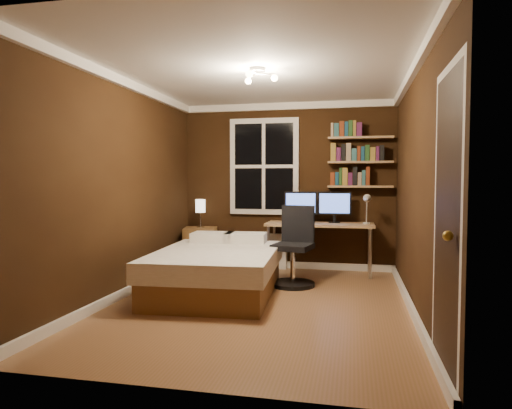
% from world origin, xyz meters
% --- Properties ---
extents(floor, '(4.20, 4.20, 0.00)m').
position_xyz_m(floor, '(0.00, 0.00, 0.00)').
color(floor, brown).
rests_on(floor, ground).
extents(wall_back, '(3.20, 0.04, 2.50)m').
position_xyz_m(wall_back, '(0.00, 2.10, 1.25)').
color(wall_back, black).
rests_on(wall_back, ground).
extents(wall_left, '(0.04, 4.20, 2.50)m').
position_xyz_m(wall_left, '(-1.60, 0.00, 1.25)').
color(wall_left, black).
rests_on(wall_left, ground).
extents(wall_right, '(0.04, 4.20, 2.50)m').
position_xyz_m(wall_right, '(1.60, 0.00, 1.25)').
color(wall_right, black).
rests_on(wall_right, ground).
extents(ceiling, '(3.20, 4.20, 0.02)m').
position_xyz_m(ceiling, '(0.00, 0.00, 2.50)').
color(ceiling, white).
rests_on(ceiling, wall_back).
extents(window, '(1.06, 0.06, 1.46)m').
position_xyz_m(window, '(-0.35, 2.06, 1.55)').
color(window, white).
rests_on(window, wall_back).
extents(door, '(0.03, 0.82, 2.05)m').
position_xyz_m(door, '(1.59, -1.55, 1.02)').
color(door, black).
rests_on(door, ground).
extents(door_knob, '(0.06, 0.06, 0.06)m').
position_xyz_m(door_knob, '(1.55, -1.85, 1.00)').
color(door_knob, gold).
rests_on(door_knob, door).
extents(ceiling_fixture, '(0.44, 0.44, 0.18)m').
position_xyz_m(ceiling_fixture, '(0.00, -0.10, 2.40)').
color(ceiling_fixture, beige).
rests_on(ceiling_fixture, ceiling).
extents(bookshelf_lower, '(0.92, 0.22, 0.03)m').
position_xyz_m(bookshelf_lower, '(1.08, 1.98, 1.25)').
color(bookshelf_lower, '#A57750').
rests_on(bookshelf_lower, wall_back).
extents(books_row_lower, '(0.54, 0.16, 0.23)m').
position_xyz_m(books_row_lower, '(1.08, 1.98, 1.38)').
color(books_row_lower, maroon).
rests_on(books_row_lower, bookshelf_lower).
extents(bookshelf_middle, '(0.92, 0.22, 0.03)m').
position_xyz_m(bookshelf_middle, '(1.08, 1.98, 1.60)').
color(bookshelf_middle, '#A57750').
rests_on(bookshelf_middle, wall_back).
extents(books_row_middle, '(0.66, 0.16, 0.23)m').
position_xyz_m(books_row_middle, '(1.08, 1.98, 1.73)').
color(books_row_middle, navy).
rests_on(books_row_middle, bookshelf_middle).
extents(bookshelf_upper, '(0.92, 0.22, 0.03)m').
position_xyz_m(bookshelf_upper, '(1.08, 1.98, 1.95)').
color(bookshelf_upper, '#A57750').
rests_on(bookshelf_upper, wall_back).
extents(books_row_upper, '(0.42, 0.16, 0.23)m').
position_xyz_m(books_row_upper, '(1.08, 1.98, 2.08)').
color(books_row_upper, '#285524').
rests_on(books_row_upper, bookshelf_upper).
extents(bed, '(1.48, 1.98, 0.65)m').
position_xyz_m(bed, '(-0.58, 0.34, 0.28)').
color(bed, brown).
rests_on(bed, ground).
extents(nightstand, '(0.59, 0.59, 0.61)m').
position_xyz_m(nightstand, '(-1.30, 1.85, 0.31)').
color(nightstand, brown).
rests_on(nightstand, ground).
extents(bedside_lamp, '(0.15, 0.15, 0.44)m').
position_xyz_m(bedside_lamp, '(-1.30, 1.85, 0.83)').
color(bedside_lamp, white).
rests_on(bedside_lamp, nightstand).
extents(radiator, '(0.35, 0.12, 0.53)m').
position_xyz_m(radiator, '(-0.16, 2.00, 0.26)').
color(radiator, silver).
rests_on(radiator, ground).
extents(desk, '(1.53, 0.57, 0.73)m').
position_xyz_m(desk, '(0.52, 1.79, 0.67)').
color(desk, '#A57750').
rests_on(desk, ground).
extents(monitor_left, '(0.48, 0.12, 0.45)m').
position_xyz_m(monitor_left, '(0.24, 1.87, 0.95)').
color(monitor_left, black).
rests_on(monitor_left, desk).
extents(monitor_right, '(0.48, 0.12, 0.45)m').
position_xyz_m(monitor_right, '(0.72, 1.87, 0.95)').
color(monitor_right, black).
rests_on(monitor_right, desk).
extents(desk_lamp, '(0.14, 0.32, 0.44)m').
position_xyz_m(desk_lamp, '(1.17, 1.72, 0.95)').
color(desk_lamp, silver).
rests_on(desk_lamp, desk).
extents(office_chair, '(0.56, 0.56, 1.01)m').
position_xyz_m(office_chair, '(0.26, 0.96, 0.39)').
color(office_chair, black).
rests_on(office_chair, ground).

